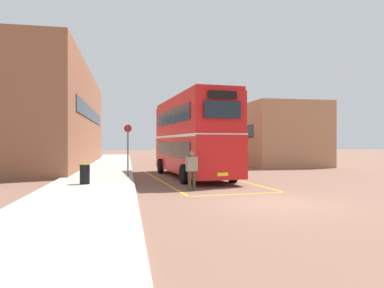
% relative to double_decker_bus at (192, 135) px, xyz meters
% --- Properties ---
extents(ground_plane, '(135.60, 135.60, 0.00)m').
position_rel_double_decker_bus_xyz_m(ground_plane, '(1.02, 5.27, -2.51)').
color(ground_plane, brown).
extents(sidewalk_left, '(4.00, 57.60, 0.14)m').
position_rel_double_decker_bus_xyz_m(sidewalk_left, '(-5.48, 7.67, -2.44)').
color(sidewalk_left, '#A39E93').
rests_on(sidewalk_left, ground).
extents(brick_building_left, '(6.35, 25.45, 8.50)m').
position_rel_double_decker_bus_xyz_m(brick_building_left, '(-10.22, 12.55, 1.73)').
color(brick_building_left, brown).
rests_on(brick_building_left, ground).
extents(depot_building_right, '(6.51, 15.32, 5.55)m').
position_rel_double_decker_bus_xyz_m(depot_building_right, '(9.74, 12.72, 0.26)').
color(depot_building_right, '#AD7A56').
rests_on(depot_building_right, ground).
extents(double_decker_bus, '(3.58, 10.33, 4.75)m').
position_rel_double_decker_bus_xyz_m(double_decker_bus, '(0.00, 0.00, 0.00)').
color(double_decker_bus, black).
rests_on(double_decker_bus, ground).
extents(single_deck_bus, '(3.38, 9.53, 3.02)m').
position_rel_double_decker_bus_xyz_m(single_deck_bus, '(4.59, 18.51, -0.87)').
color(single_deck_bus, black).
rests_on(single_deck_bus, ground).
extents(pedestrian_boarding, '(0.55, 0.37, 1.72)m').
position_rel_double_decker_bus_xyz_m(pedestrian_boarding, '(-1.06, -5.54, -1.51)').
color(pedestrian_boarding, '#473828').
rests_on(pedestrian_boarding, ground).
extents(litter_bin, '(0.48, 0.48, 0.95)m').
position_rel_double_decker_bus_xyz_m(litter_bin, '(-5.78, -3.52, -1.90)').
color(litter_bin, black).
rests_on(litter_bin, sidewalk_left).
extents(bus_stop_sign, '(0.44, 0.13, 2.97)m').
position_rel_double_decker_bus_xyz_m(bus_stop_sign, '(-3.79, -0.27, -0.60)').
color(bus_stop_sign, '#4C4C51').
rests_on(bus_stop_sign, sidewalk_left).
extents(bay_marking_yellow, '(5.40, 12.52, 0.01)m').
position_rel_double_decker_bus_xyz_m(bay_marking_yellow, '(0.09, -1.92, -2.51)').
color(bay_marking_yellow, gold).
rests_on(bay_marking_yellow, ground).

